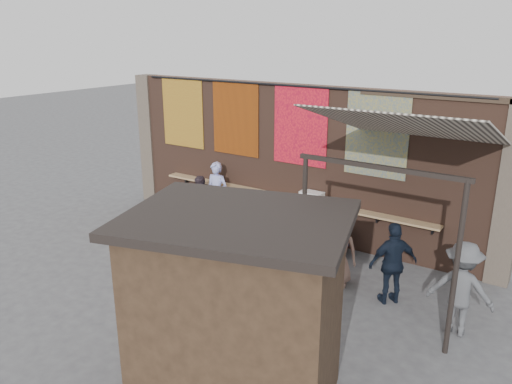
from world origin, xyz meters
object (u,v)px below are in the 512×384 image
Objects in this scene: shopper_grey at (461,289)px; scooter_stool_2 at (234,216)px; diner_left at (217,194)px; scooter_stool_3 at (252,220)px; scooter_stool_5 at (293,230)px; shopper_tan at (338,250)px; scooter_stool_1 at (215,210)px; diner_right at (202,202)px; scooter_stool_7 at (340,243)px; scooter_stool_0 at (197,208)px; scooter_stool_6 at (314,234)px; shelf_box at (312,197)px; scooter_stool_4 at (271,225)px; shopper_navy at (393,263)px; market_stall at (239,318)px.

scooter_stool_2 is at bearing -20.71° from shopper_grey.
diner_left is 1.03× the size of shopper_grey.
scooter_stool_3 reaches higher than scooter_stool_5.
shopper_tan is at bearing -20.21° from scooter_stool_2.
diner_right is (-0.08, -0.48, 0.34)m from scooter_stool_1.
scooter_stool_7 is at bearing -27.48° from diner_right.
scooter_stool_0 is 1.04× the size of scooter_stool_7.
scooter_stool_0 is at bearing -179.71° from scooter_stool_2.
scooter_stool_6 is 0.55× the size of diner_right.
scooter_stool_4 is at bearing -162.45° from shelf_box.
scooter_stool_5 is at bearing 124.71° from shopper_tan.
diner_left is (-2.82, -0.30, -0.35)m from shelf_box.
shelf_box is at bearing -77.23° from shopper_navy.
diner_right reaches higher than scooter_stool_3.
scooter_stool_7 is at bearing 83.63° from market_stall.
market_stall is (3.49, -5.48, 1.03)m from scooter_stool_3.
shopper_navy is at bearing -32.81° from shelf_box.
scooter_stool_0 is at bearing 179.07° from scooter_stool_4.
scooter_stool_0 is 6.54m from shopper_navy.
scooter_stool_7 is (1.96, 0.00, -0.04)m from scooter_stool_4.
scooter_stool_3 is at bearing -21.74° from shopper_grey.
scooter_stool_6 is at bearing -0.54° from scooter_stool_0.
diner_right is (-3.97, -0.42, 0.42)m from scooter_stool_7.
market_stall is at bearing -80.63° from scooter_stool_7.
scooter_stool_4 is 1.05× the size of scooter_stool_5.
diner_left is (0.77, -0.03, 0.56)m from scooter_stool_0.
scooter_stool_4 is at bearing -179.99° from scooter_stool_7.
scooter_stool_0 is 0.98× the size of scooter_stool_5.
shelf_box is 0.80× the size of scooter_stool_2.
diner_right is 0.88× the size of shopper_navy.
diner_left is at bearing 179.83° from scooter_stool_6.
scooter_stool_1 is at bearing 1.47° from scooter_stool_0.
scooter_stool_3 is 0.46× the size of shopper_grey.
scooter_stool_3 is 4.62m from shopper_navy.
shelf_box is 3.72m from scooter_stool_0.
scooter_stool_5 is 2.71m from diner_right.
scooter_stool_3 is (-1.62, -0.34, -0.87)m from shelf_box.
shopper_tan is (0.56, -1.34, 0.46)m from scooter_stool_7.
scooter_stool_0 is 0.26× the size of market_stall.
diner_left is (-2.46, -0.02, 0.56)m from scooter_stool_5.
diner_left reaches higher than scooter_stool_7.
scooter_stool_3 is at bearing -168.04° from shelf_box.
diner_left is 1.06× the size of shopper_navy.
scooter_stool_3 is 0.62m from scooter_stool_4.
diner_right is (-3.01, -0.73, -0.51)m from shelf_box.
scooter_stool_5 reaches higher than scooter_stool_0.
scooter_stool_6 is 3.11m from diner_left.
scooter_stool_2 is at bearing -173.25° from shelf_box.
scooter_stool_4 is 5.46m from shopper_grey.
scooter_stool_1 is 0.54× the size of shopper_tan.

